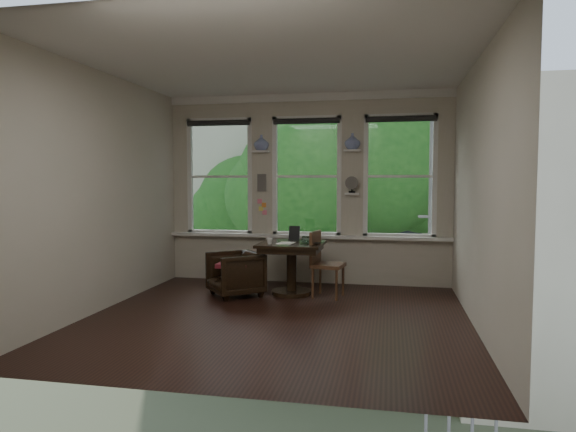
% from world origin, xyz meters
% --- Properties ---
extents(ground, '(4.50, 4.50, 0.00)m').
position_xyz_m(ground, '(0.00, 0.00, 0.00)').
color(ground, black).
rests_on(ground, ground).
extents(ceiling, '(4.50, 4.50, 0.00)m').
position_xyz_m(ceiling, '(0.00, 0.00, 3.00)').
color(ceiling, silver).
rests_on(ceiling, ground).
extents(wall_back, '(4.50, 0.00, 4.50)m').
position_xyz_m(wall_back, '(0.00, 2.25, 1.50)').
color(wall_back, beige).
rests_on(wall_back, ground).
extents(wall_front, '(4.50, 0.00, 4.50)m').
position_xyz_m(wall_front, '(0.00, -2.25, 1.50)').
color(wall_front, beige).
rests_on(wall_front, ground).
extents(wall_left, '(0.00, 4.50, 4.50)m').
position_xyz_m(wall_left, '(-2.25, 0.00, 1.50)').
color(wall_left, beige).
rests_on(wall_left, ground).
extents(wall_right, '(0.00, 4.50, 4.50)m').
position_xyz_m(wall_right, '(2.25, 0.00, 1.50)').
color(wall_right, beige).
rests_on(wall_right, ground).
extents(window_left, '(1.10, 0.12, 1.90)m').
position_xyz_m(window_left, '(-1.45, 2.25, 1.70)').
color(window_left, white).
rests_on(window_left, ground).
extents(window_center, '(1.10, 0.12, 1.90)m').
position_xyz_m(window_center, '(0.00, 2.25, 1.70)').
color(window_center, white).
rests_on(window_center, ground).
extents(window_right, '(1.10, 0.12, 1.90)m').
position_xyz_m(window_right, '(1.45, 2.25, 1.70)').
color(window_right, white).
rests_on(window_right, ground).
extents(shelf_left, '(0.26, 0.16, 0.03)m').
position_xyz_m(shelf_left, '(-0.72, 2.15, 2.10)').
color(shelf_left, white).
rests_on(shelf_left, ground).
extents(shelf_right, '(0.26, 0.16, 0.03)m').
position_xyz_m(shelf_right, '(0.72, 2.15, 2.10)').
color(shelf_right, white).
rests_on(shelf_right, ground).
extents(intercom, '(0.14, 0.06, 0.28)m').
position_xyz_m(intercom, '(-0.72, 2.18, 1.60)').
color(intercom, '#59544F').
rests_on(intercom, ground).
extents(sticky_notes, '(0.16, 0.01, 0.24)m').
position_xyz_m(sticky_notes, '(-0.72, 2.19, 1.25)').
color(sticky_notes, pink).
rests_on(sticky_notes, ground).
extents(desk_fan, '(0.20, 0.20, 0.24)m').
position_xyz_m(desk_fan, '(0.72, 2.13, 1.53)').
color(desk_fan, '#59544F').
rests_on(desk_fan, ground).
extents(vase_left, '(0.24, 0.24, 0.25)m').
position_xyz_m(vase_left, '(-0.72, 2.15, 2.24)').
color(vase_left, white).
rests_on(vase_left, shelf_left).
extents(vase_right, '(0.24, 0.24, 0.25)m').
position_xyz_m(vase_right, '(0.72, 2.15, 2.24)').
color(vase_right, white).
rests_on(vase_right, shelf_right).
extents(table, '(0.90, 0.90, 0.75)m').
position_xyz_m(table, '(-0.07, 1.29, 0.38)').
color(table, black).
rests_on(table, ground).
extents(armchair_left, '(0.96, 0.95, 0.63)m').
position_xyz_m(armchair_left, '(-0.84, 1.05, 0.31)').
color(armchair_left, black).
rests_on(armchair_left, ground).
extents(cushion_red, '(0.45, 0.45, 0.06)m').
position_xyz_m(cushion_red, '(-0.84, 1.05, 0.45)').
color(cushion_red, maroon).
rests_on(cushion_red, armchair_left).
extents(side_chair_right, '(0.49, 0.49, 0.92)m').
position_xyz_m(side_chair_right, '(0.47, 1.22, 0.46)').
color(side_chair_right, '#3F2216').
rests_on(side_chair_right, ground).
extents(laptop, '(0.35, 0.29, 0.02)m').
position_xyz_m(laptop, '(0.20, 1.15, 0.76)').
color(laptop, black).
rests_on(laptop, table).
extents(mug, '(0.10, 0.10, 0.09)m').
position_xyz_m(mug, '(-0.33, 1.04, 0.79)').
color(mug, white).
rests_on(mug, table).
extents(drinking_glass, '(0.15, 0.15, 0.10)m').
position_xyz_m(drinking_glass, '(0.16, 1.21, 0.80)').
color(drinking_glass, white).
rests_on(drinking_glass, table).
extents(tablet, '(0.16, 0.08, 0.22)m').
position_xyz_m(tablet, '(-0.07, 1.51, 0.86)').
color(tablet, black).
rests_on(tablet, table).
extents(papers, '(0.25, 0.32, 0.00)m').
position_xyz_m(papers, '(-0.13, 1.22, 0.75)').
color(papers, silver).
rests_on(papers, table).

